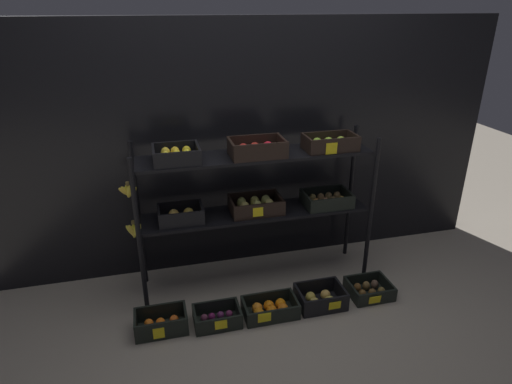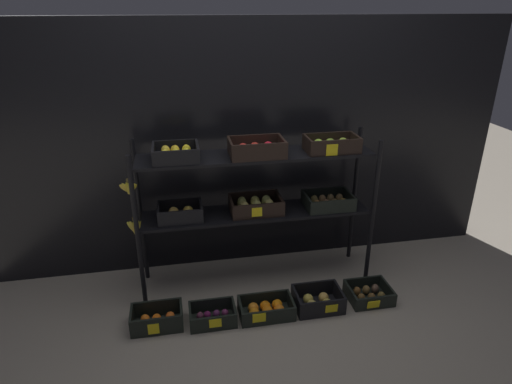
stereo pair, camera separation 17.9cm
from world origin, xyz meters
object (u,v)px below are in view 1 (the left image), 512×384
Objects in this scene: crate_ground_tangerine at (161,324)px; crate_ground_plum at (217,318)px; crate_ground_apple_gold at (320,299)px; crate_ground_kiwi at (369,290)px; crate_ground_orange at (270,309)px; display_rack at (256,184)px.

crate_ground_tangerine is 1.09× the size of crate_ground_plum.
crate_ground_plum is 0.74m from crate_ground_apple_gold.
crate_ground_plum reaches higher than crate_ground_kiwi.
crate_ground_orange is (0.37, 0.00, 0.00)m from crate_ground_plum.
display_rack is 5.40× the size of crate_ground_apple_gold.
display_rack is 4.82× the size of crate_ground_orange.
crate_ground_apple_gold is at bearing -48.45° from display_rack.
crate_ground_kiwi is at bearing 1.80° from crate_ground_plum.
display_rack is 5.76× the size of crate_ground_plum.
crate_ground_tangerine is at bearing 179.47° from crate_ground_apple_gold.
crate_ground_plum is 0.94× the size of crate_ground_apple_gold.
crate_ground_tangerine is at bearing 178.05° from crate_ground_orange.
crate_ground_tangerine is 0.91× the size of crate_ground_orange.
display_rack is at bearing 131.55° from crate_ground_apple_gold.
crate_ground_kiwi is (1.50, 0.01, -0.01)m from crate_ground_tangerine.
crate_ground_tangerine is (-0.74, -0.40, -0.75)m from display_rack.
display_rack is at bearing 88.98° from crate_ground_orange.
crate_ground_plum is at bearing -178.79° from crate_ground_apple_gold.
crate_ground_orange is 1.22× the size of crate_ground_kiwi.
display_rack is 1.13m from crate_ground_tangerine.
crate_ground_orange is at bearing 0.14° from crate_ground_plum.
crate_ground_kiwi is (0.39, 0.02, -0.01)m from crate_ground_apple_gold.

